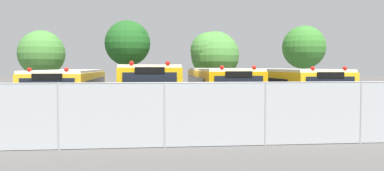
# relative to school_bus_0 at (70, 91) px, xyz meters

# --- Properties ---
(ground_plane) EXTENTS (160.00, 160.00, 0.00)m
(ground_plane) POSITION_rel_school_bus_0_xyz_m (5.61, 0.07, -1.34)
(ground_plane) COLOR #514F4C
(school_bus_0) EXTENTS (2.67, 9.80, 2.55)m
(school_bus_0) POSITION_rel_school_bus_0_xyz_m (0.00, 0.00, 0.00)
(school_bus_0) COLOR yellow
(school_bus_0) RESTS_ON ground_plane
(school_bus_1) EXTENTS (2.68, 11.66, 2.79)m
(school_bus_1) POSITION_rel_school_bus_0_xyz_m (3.87, -0.03, 0.13)
(school_bus_1) COLOR yellow
(school_bus_1) RESTS_ON ground_plane
(school_bus_2) EXTENTS (2.59, 10.33, 2.63)m
(school_bus_2) POSITION_rel_school_bus_0_xyz_m (7.57, 0.08, 0.04)
(school_bus_2) COLOR #EAA80C
(school_bus_2) RESTS_ON ground_plane
(school_bus_3) EXTENTS (2.58, 10.86, 2.59)m
(school_bus_3) POSITION_rel_school_bus_0_xyz_m (11.12, -0.03, 0.03)
(school_bus_3) COLOR yellow
(school_bus_3) RESTS_ON ground_plane
(tree_0) EXTENTS (3.22, 3.22, 5.12)m
(tree_0) POSITION_rel_school_bus_0_xyz_m (-3.55, 8.42, 2.18)
(tree_0) COLOR #4C3823
(tree_0) RESTS_ON ground_plane
(tree_1) EXTENTS (3.30, 3.30, 5.93)m
(tree_1) POSITION_rel_school_bus_0_xyz_m (2.49, 8.82, 2.98)
(tree_1) COLOR #4C3823
(tree_1) RESTS_ON ground_plane
(tree_2) EXTENTS (3.56, 3.50, 5.14)m
(tree_2) POSITION_rel_school_bus_0_xyz_m (8.56, 8.10, 2.14)
(tree_2) COLOR #4C3823
(tree_2) RESTS_ON ground_plane
(tree_3) EXTENTS (3.37, 3.37, 5.78)m
(tree_3) POSITION_rel_school_bus_0_xyz_m (16.00, 9.74, 2.69)
(tree_3) COLOR #4C3823
(tree_3) RESTS_ON ground_plane
(chainlink_fence) EXTENTS (16.45, 0.07, 2.10)m
(chainlink_fence) POSITION_rel_school_bus_0_xyz_m (6.06, -7.99, -0.26)
(chainlink_fence) COLOR #9EA0A3
(chainlink_fence) RESTS_ON ground_plane
(traffic_cone) EXTENTS (0.40, 0.40, 0.52)m
(traffic_cone) POSITION_rel_school_bus_0_xyz_m (2.05, -6.42, -1.08)
(traffic_cone) COLOR #EA5914
(traffic_cone) RESTS_ON ground_plane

